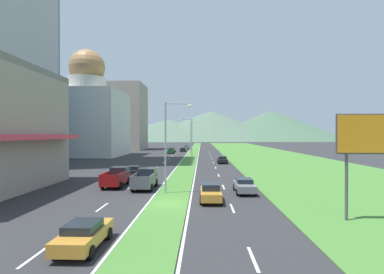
{
  "coord_description": "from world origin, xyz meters",
  "views": [
    {
      "loc": [
        2.75,
        -24.35,
        5.71
      ],
      "look_at": [
        0.66,
        38.5,
        5.24
      ],
      "focal_mm": 28.0,
      "sensor_mm": 36.0,
      "label": 1
    }
  ],
  "objects_px": {
    "car_7": "(134,171)",
    "street_lamp_mid": "(190,137)",
    "pickup_truck_1": "(145,179)",
    "street_lamp_near": "(169,141)",
    "car_0": "(211,192)",
    "car_2": "(244,186)",
    "car_3": "(187,147)",
    "car_8": "(172,150)",
    "pickup_truck_0": "(117,177)",
    "car_6": "(222,160)",
    "car_5": "(84,234)",
    "billboard_roadside": "(369,141)",
    "car_4": "(183,150)",
    "street_lamp_far": "(192,135)",
    "car_1": "(171,151)"
  },
  "relations": [
    {
      "from": "car_7",
      "to": "street_lamp_mid",
      "type": "bearing_deg",
      "value": -19.51
    },
    {
      "from": "car_7",
      "to": "pickup_truck_1",
      "type": "xyz_separation_m",
      "value": [
        3.35,
        -9.08,
        0.25
      ]
    },
    {
      "from": "street_lamp_near",
      "to": "car_0",
      "type": "height_order",
      "value": "street_lamp_near"
    },
    {
      "from": "car_2",
      "to": "car_3",
      "type": "relative_size",
      "value": 1.03
    },
    {
      "from": "car_8",
      "to": "pickup_truck_0",
      "type": "xyz_separation_m",
      "value": [
        0.31,
        -64.52,
        0.19
      ]
    },
    {
      "from": "street_lamp_near",
      "to": "car_6",
      "type": "height_order",
      "value": "street_lamp_near"
    },
    {
      "from": "car_5",
      "to": "pickup_truck_1",
      "type": "distance_m",
      "value": 16.97
    },
    {
      "from": "car_7",
      "to": "pickup_truck_0",
      "type": "height_order",
      "value": "pickup_truck_0"
    },
    {
      "from": "billboard_roadside",
      "to": "car_4",
      "type": "height_order",
      "value": "billboard_roadside"
    },
    {
      "from": "car_6",
      "to": "car_8",
      "type": "distance_m",
      "value": 40.01
    },
    {
      "from": "car_0",
      "to": "car_2",
      "type": "relative_size",
      "value": 0.97
    },
    {
      "from": "car_3",
      "to": "street_lamp_mid",
      "type": "bearing_deg",
      "value": -176.25
    },
    {
      "from": "street_lamp_far",
      "to": "car_7",
      "type": "height_order",
      "value": "street_lamp_far"
    },
    {
      "from": "street_lamp_far",
      "to": "car_4",
      "type": "distance_m",
      "value": 9.91
    },
    {
      "from": "car_5",
      "to": "car_6",
      "type": "relative_size",
      "value": 0.92
    },
    {
      "from": "street_lamp_mid",
      "to": "car_7",
      "type": "xyz_separation_m",
      "value": [
        -7.06,
        -19.94,
        -4.42
      ]
    },
    {
      "from": "street_lamp_near",
      "to": "car_5",
      "type": "xyz_separation_m",
      "value": [
        -2.68,
        -14.07,
        -4.4
      ]
    },
    {
      "from": "billboard_roadside",
      "to": "car_2",
      "type": "xyz_separation_m",
      "value": [
        -6.79,
        9.43,
        -4.59
      ]
    },
    {
      "from": "car_0",
      "to": "pickup_truck_1",
      "type": "relative_size",
      "value": 0.79
    },
    {
      "from": "street_lamp_near",
      "to": "street_lamp_far",
      "type": "xyz_separation_m",
      "value": [
        0.12,
        63.85,
        0.56
      ]
    },
    {
      "from": "car_7",
      "to": "car_0",
      "type": "bearing_deg",
      "value": -146.25
    },
    {
      "from": "car_2",
      "to": "car_7",
      "type": "xyz_separation_m",
      "value": [
        -13.57,
        11.38,
        0.01
      ]
    },
    {
      "from": "street_lamp_mid",
      "to": "car_2",
      "type": "relative_size",
      "value": 2.05
    },
    {
      "from": "car_0",
      "to": "pickup_truck_1",
      "type": "bearing_deg",
      "value": -131.96
    },
    {
      "from": "billboard_roadside",
      "to": "car_6",
      "type": "xyz_separation_m",
      "value": [
        -6.87,
        39.93,
        -4.58
      ]
    },
    {
      "from": "car_8",
      "to": "car_4",
      "type": "bearing_deg",
      "value": -47.18
    },
    {
      "from": "street_lamp_mid",
      "to": "pickup_truck_0",
      "type": "bearing_deg",
      "value": -104.4
    },
    {
      "from": "car_8",
      "to": "car_6",
      "type": "bearing_deg",
      "value": -159.72
    },
    {
      "from": "car_2",
      "to": "car_1",
      "type": "bearing_deg",
      "value": -167.44
    },
    {
      "from": "car_6",
      "to": "car_7",
      "type": "xyz_separation_m",
      "value": [
        -13.49,
        -19.11,
        -0.0
      ]
    },
    {
      "from": "car_6",
      "to": "pickup_truck_1",
      "type": "xyz_separation_m",
      "value": [
        -10.14,
        -28.2,
        0.25
      ]
    },
    {
      "from": "car_3",
      "to": "pickup_truck_0",
      "type": "relative_size",
      "value": 0.79
    },
    {
      "from": "pickup_truck_0",
      "to": "pickup_truck_1",
      "type": "distance_m",
      "value": 3.64
    },
    {
      "from": "street_lamp_far",
      "to": "car_1",
      "type": "bearing_deg",
      "value": -161.54
    },
    {
      "from": "car_5",
      "to": "billboard_roadside",
      "type": "bearing_deg",
      "value": -72.74
    },
    {
      "from": "street_lamp_far",
      "to": "pickup_truck_0",
      "type": "bearing_deg",
      "value": -96.08
    },
    {
      "from": "street_lamp_far",
      "to": "car_1",
      "type": "height_order",
      "value": "street_lamp_far"
    },
    {
      "from": "pickup_truck_0",
      "to": "car_7",
      "type": "bearing_deg",
      "value": -0.54
    },
    {
      "from": "car_1",
      "to": "pickup_truck_0",
      "type": "bearing_deg",
      "value": 179.98
    },
    {
      "from": "car_7",
      "to": "pickup_truck_0",
      "type": "xyz_separation_m",
      "value": [
        -0.07,
        -7.87,
        0.25
      ]
    },
    {
      "from": "pickup_truck_0",
      "to": "car_5",
      "type": "bearing_deg",
      "value": -168.91
    },
    {
      "from": "car_3",
      "to": "pickup_truck_1",
      "type": "relative_size",
      "value": 0.79
    },
    {
      "from": "car_0",
      "to": "car_8",
      "type": "relative_size",
      "value": 0.99
    },
    {
      "from": "pickup_truck_0",
      "to": "pickup_truck_1",
      "type": "bearing_deg",
      "value": -109.48
    },
    {
      "from": "billboard_roadside",
      "to": "car_8",
      "type": "height_order",
      "value": "billboard_roadside"
    },
    {
      "from": "car_6",
      "to": "street_lamp_mid",
      "type": "bearing_deg",
      "value": -97.32
    },
    {
      "from": "car_0",
      "to": "car_1",
      "type": "distance_m",
      "value": 65.74
    },
    {
      "from": "car_5",
      "to": "pickup_truck_1",
      "type": "height_order",
      "value": "pickup_truck_1"
    },
    {
      "from": "street_lamp_far",
      "to": "car_4",
      "type": "bearing_deg",
      "value": 112.42
    },
    {
      "from": "car_4",
      "to": "pickup_truck_0",
      "type": "xyz_separation_m",
      "value": [
        -3.09,
        -67.66,
        0.27
      ]
    }
  ]
}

